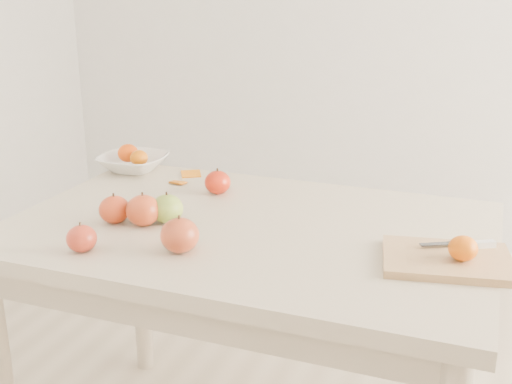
% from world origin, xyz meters
% --- Properties ---
extents(table, '(1.20, 0.80, 0.75)m').
position_xyz_m(table, '(0.00, 0.00, 0.65)').
color(table, beige).
rests_on(table, ground).
extents(cutting_board, '(0.30, 0.25, 0.02)m').
position_xyz_m(cutting_board, '(0.49, -0.07, 0.76)').
color(cutting_board, tan).
rests_on(cutting_board, table).
extents(board_tangerine, '(0.06, 0.06, 0.05)m').
position_xyz_m(board_tangerine, '(0.52, -0.08, 0.80)').
color(board_tangerine, orange).
rests_on(board_tangerine, cutting_board).
extents(fruit_bowl, '(0.21, 0.21, 0.05)m').
position_xyz_m(fruit_bowl, '(-0.52, 0.32, 0.78)').
color(fruit_bowl, white).
rests_on(fruit_bowl, table).
extents(bowl_tangerine_near, '(0.07, 0.07, 0.06)m').
position_xyz_m(bowl_tangerine_near, '(-0.55, 0.33, 0.80)').
color(bowl_tangerine_near, '#CC3C07').
rests_on(bowl_tangerine_near, fruit_bowl).
extents(bowl_tangerine_far, '(0.06, 0.06, 0.05)m').
position_xyz_m(bowl_tangerine_far, '(-0.49, 0.30, 0.80)').
color(bowl_tangerine_far, '#CD6407').
rests_on(bowl_tangerine_far, fruit_bowl).
extents(orange_peel_a, '(0.07, 0.07, 0.01)m').
position_xyz_m(orange_peel_a, '(-0.32, 0.33, 0.75)').
color(orange_peel_a, orange).
rests_on(orange_peel_a, table).
extents(orange_peel_b, '(0.05, 0.04, 0.01)m').
position_xyz_m(orange_peel_b, '(-0.32, 0.24, 0.75)').
color(orange_peel_b, orange).
rests_on(orange_peel_b, table).
extents(paring_knife, '(0.16, 0.08, 0.01)m').
position_xyz_m(paring_knife, '(0.54, 0.00, 0.78)').
color(paring_knife, white).
rests_on(paring_knife, cutting_board).
extents(apple_green, '(0.08, 0.08, 0.07)m').
position_xyz_m(apple_green, '(-0.20, -0.06, 0.79)').
color(apple_green, olive).
rests_on(apple_green, table).
extents(apple_red_c, '(0.07, 0.07, 0.06)m').
position_xyz_m(apple_red_c, '(-0.29, -0.29, 0.78)').
color(apple_red_c, maroon).
rests_on(apple_red_c, table).
extents(apple_red_b, '(0.09, 0.09, 0.08)m').
position_xyz_m(apple_red_b, '(-0.24, -0.10, 0.79)').
color(apple_red_b, '#9D0F13').
rests_on(apple_red_b, table).
extents(apple_red_e, '(0.09, 0.09, 0.08)m').
position_xyz_m(apple_red_e, '(-0.08, -0.22, 0.79)').
color(apple_red_e, maroon).
rests_on(apple_red_e, table).
extents(apple_red_a, '(0.08, 0.08, 0.07)m').
position_xyz_m(apple_red_a, '(-0.17, 0.19, 0.78)').
color(apple_red_a, '#970407').
rests_on(apple_red_a, table).
extents(apple_red_d, '(0.08, 0.08, 0.07)m').
position_xyz_m(apple_red_d, '(-0.32, -0.11, 0.79)').
color(apple_red_d, maroon).
rests_on(apple_red_d, table).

